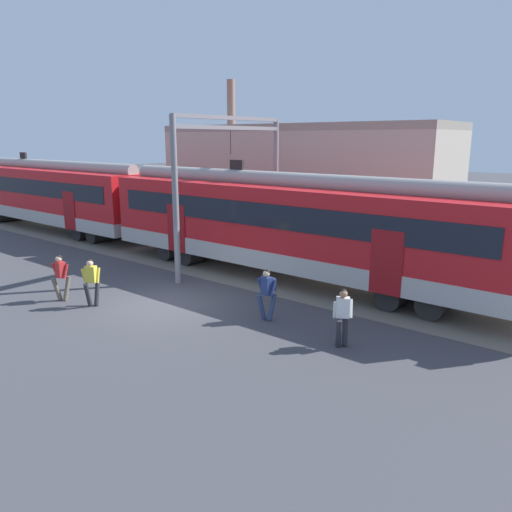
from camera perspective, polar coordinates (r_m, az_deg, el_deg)
The scene contains 9 objects.
ground_plane at distance 17.65m, azimuth -10.19°, elevation -5.46°, with size 160.00×160.00×0.00m, color #424247.
track_bed at distance 28.19m, azimuth -14.89°, elevation 1.36°, with size 80.00×4.40×0.01m, color slate.
commuter_train at distance 25.86m, azimuth -11.93°, elevation 5.54°, with size 38.05×3.07×4.73m.
pedestrian_red at distance 18.81m, azimuth -21.38°, elevation -1.87°, with size 0.54×0.63×1.67m.
pedestrian_yellow at distance 17.81m, azimuth -18.31°, elevation -2.53°, with size 0.51×0.71×1.67m.
pedestrian_navy at distance 15.63m, azimuth 1.31°, elevation -3.91°, with size 0.62×0.61×1.67m.
pedestrian_white at distance 13.88m, azimuth 9.87°, elevation -6.36°, with size 0.50×0.71×1.67m.
catenary_gantry at distance 21.69m, azimuth -2.89°, elevation 9.84°, with size 0.24×6.64×6.53m.
background_building at distance 29.67m, azimuth 4.88°, elevation 8.59°, with size 17.57×5.00×9.20m.
Camera 1 is at (12.81, -10.77, 5.61)m, focal length 35.00 mm.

